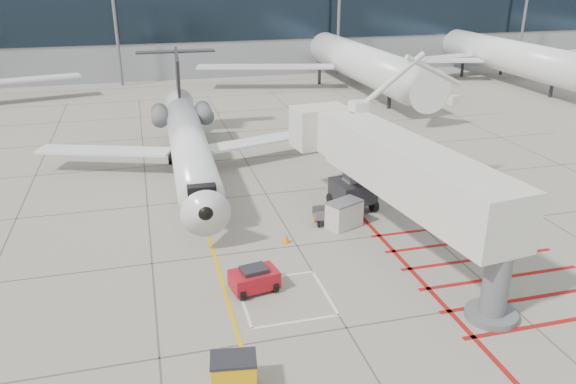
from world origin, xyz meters
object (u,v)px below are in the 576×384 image
object	(u,v)px
regional_jet	(190,133)
jet_bridge	(412,183)
spill_bin	(234,373)
pushback_tug	(254,278)

from	to	relation	value
regional_jet	jet_bridge	bearing A→B (deg)	-50.31
jet_bridge	spill_bin	bearing A→B (deg)	-150.03
jet_bridge	regional_jet	bearing A→B (deg)	120.94
regional_jet	pushback_tug	distance (m)	15.41
regional_jet	spill_bin	bearing A→B (deg)	-90.33
regional_jet	spill_bin	world-z (taller)	regional_jet
regional_jet	jet_bridge	xyz separation A→B (m)	(10.36, -13.17, 0.15)
spill_bin	pushback_tug	bearing A→B (deg)	80.57
regional_jet	spill_bin	xyz separation A→B (m)	(-0.69, -21.56, -3.14)
regional_jet	pushback_tug	world-z (taller)	regional_jet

